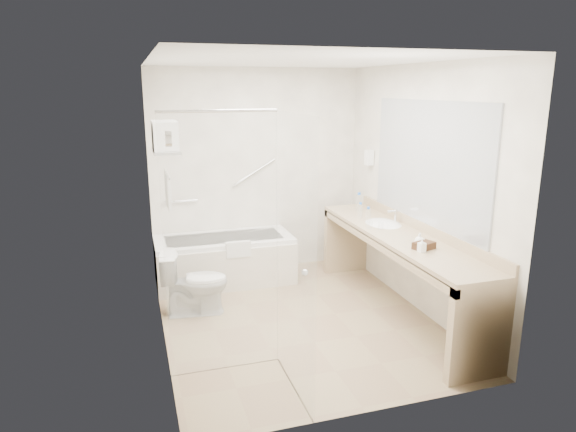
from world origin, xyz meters
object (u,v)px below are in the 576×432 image
object	(u,v)px
bathtub	(225,260)
amenity_basket	(424,246)
water_bottle_left	(368,216)
vanity_counter	(398,254)
toilet	(195,283)

from	to	relation	value
bathtub	amenity_basket	world-z (taller)	amenity_basket
amenity_basket	water_bottle_left	world-z (taller)	water_bottle_left
vanity_counter	amenity_basket	world-z (taller)	vanity_counter
bathtub	vanity_counter	bearing A→B (deg)	-42.35
water_bottle_left	bathtub	bearing A→B (deg)	144.69
toilet	water_bottle_left	xyz separation A→B (m)	(1.83, -0.19, 0.61)
amenity_basket	toilet	bearing A→B (deg)	150.21
toilet	amenity_basket	xyz separation A→B (m)	(1.94, -1.11, 0.55)
bathtub	toilet	world-z (taller)	toilet
vanity_counter	toilet	size ratio (longest dim) A/B	4.00
bathtub	vanity_counter	size ratio (longest dim) A/B	0.59
amenity_basket	water_bottle_left	distance (m)	0.93
vanity_counter	toilet	bearing A→B (deg)	163.03
toilet	water_bottle_left	size ratio (longest dim) A/B	3.48
amenity_basket	bathtub	bearing A→B (deg)	128.12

